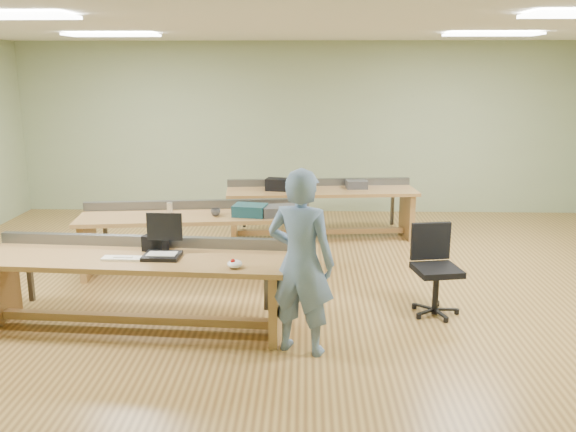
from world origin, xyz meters
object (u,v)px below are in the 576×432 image
object	(u,v)px
workbench_front	(135,274)
mug	(216,212)
laptop_base	(162,256)
task_chair	(434,281)
parts_bin_grey	(280,211)
workbench_back	(321,202)
parts_bin_teal	(250,210)
drinks_can	(170,208)
camera_bag	(155,243)
person	(301,262)
workbench_mid	(197,229)

from	to	relation	value
workbench_front	mug	xyz separation A→B (m)	(0.57, 1.67, 0.24)
laptop_base	task_chair	world-z (taller)	task_chair
workbench_front	parts_bin_grey	distance (m)	2.20
workbench_front	workbench_back	bearing A→B (deg)	64.37
parts_bin_teal	drinks_can	bearing A→B (deg)	173.24
camera_bag	mug	distance (m)	1.54
person	workbench_mid	bearing A→B (deg)	-39.63
workbench_mid	parts_bin_grey	world-z (taller)	parts_bin_grey
workbench_front	mug	world-z (taller)	workbench_front
workbench_back	parts_bin_grey	bearing A→B (deg)	-113.55
workbench_mid	camera_bag	bearing A→B (deg)	-101.69
camera_bag	task_chair	xyz separation A→B (m)	(2.88, 0.29, -0.48)
parts_bin_grey	camera_bag	bearing A→B (deg)	-127.72
workbench_front	drinks_can	bearing A→B (deg)	94.89
laptop_base	parts_bin_teal	size ratio (longest dim) A/B	0.88
parts_bin_teal	person	bearing A→B (deg)	-73.30
laptop_base	drinks_can	world-z (taller)	drinks_can
workbench_mid	laptop_base	distance (m)	1.84
task_chair	mug	size ratio (longest dim) A/B	8.08
parts_bin_teal	workbench_front	bearing A→B (deg)	-120.50
camera_bag	mug	size ratio (longest dim) A/B	1.97
workbench_mid	mug	distance (m)	0.36
parts_bin_teal	drinks_can	size ratio (longest dim) A/B	3.03
workbench_back	laptop_base	world-z (taller)	workbench_back
workbench_back	task_chair	world-z (taller)	task_chair
camera_bag	task_chair	size ratio (longest dim) A/B	0.24
workbench_front	camera_bag	xyz separation A→B (m)	(0.18, 0.17, 0.27)
workbench_back	parts_bin_teal	bearing A→B (deg)	-123.66
laptop_base	camera_bag	size ratio (longest dim) A/B	1.52
mug	drinks_can	size ratio (longest dim) A/B	0.90
mug	camera_bag	bearing A→B (deg)	-104.72
workbench_mid	drinks_can	size ratio (longest dim) A/B	22.83
person	workbench_front	bearing A→B (deg)	3.17
workbench_mid	task_chair	distance (m)	3.04
person	camera_bag	world-z (taller)	person
parts_bin_grey	drinks_can	xyz separation A→B (m)	(-1.40, 0.11, 0.00)
parts_bin_grey	person	bearing A→B (deg)	-82.57
mug	drinks_can	xyz separation A→B (m)	(-0.61, 0.15, 0.02)
workbench_front	person	distance (m)	1.75
mug	drinks_can	bearing A→B (deg)	166.34
person	task_chair	size ratio (longest dim) A/B	1.80
workbench_front	parts_bin_grey	bearing A→B (deg)	55.12
workbench_mid	drinks_can	xyz separation A→B (m)	(-0.35, 0.05, 0.26)
workbench_back	mug	size ratio (longest dim) A/B	24.87
parts_bin_teal	drinks_can	distance (m)	1.04
parts_bin_grey	task_chair	bearing A→B (deg)	-36.44
parts_bin_teal	parts_bin_grey	xyz separation A→B (m)	(0.37, 0.02, -0.01)
parts_bin_grey	mug	size ratio (longest dim) A/B	3.85
parts_bin_teal	drinks_can	world-z (taller)	parts_bin_teal
task_chair	parts_bin_grey	xyz separation A→B (m)	(-1.69, 1.25, 0.46)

